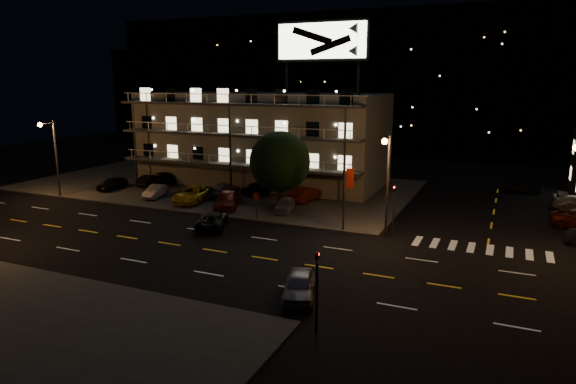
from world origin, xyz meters
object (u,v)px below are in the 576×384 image
at_px(lot_car_4, 285,205).
at_px(road_car_east, 299,286).
at_px(lot_car_2, 193,194).
at_px(tree, 279,163).
at_px(road_car_west, 212,220).
at_px(lot_car_7, 224,189).

height_order(lot_car_4, road_car_east, road_car_east).
xyz_separation_m(lot_car_2, road_car_east, (18.31, -16.69, -0.18)).
distance_m(tree, road_car_west, 8.78).
bearing_deg(lot_car_7, lot_car_2, 69.77).
bearing_deg(lot_car_2, lot_car_7, 65.48).
bearing_deg(road_car_east, tree, 99.73).
relative_size(tree, road_car_east, 1.71).
relative_size(lot_car_7, road_car_east, 1.05).
height_order(tree, lot_car_7, tree).
xyz_separation_m(tree, lot_car_4, (0.75, -0.51, -3.73)).
xyz_separation_m(lot_car_4, road_car_west, (-3.56, -6.85, -0.13)).
relative_size(road_car_east, road_car_west, 0.90).
xyz_separation_m(lot_car_2, lot_car_7, (1.24, 3.80, -0.11)).
distance_m(lot_car_4, lot_car_7, 9.36).
bearing_deg(lot_car_2, lot_car_4, -5.23).
xyz_separation_m(tree, lot_car_2, (-9.12, -0.71, -3.61)).
bearing_deg(lot_car_7, road_car_west, 113.80).
height_order(tree, lot_car_4, tree).
relative_size(tree, lot_car_4, 1.94).
bearing_deg(road_car_east, lot_car_2, 119.56).
xyz_separation_m(lot_car_2, lot_car_4, (9.88, 0.20, -0.12)).
relative_size(lot_car_7, road_car_west, 0.94).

